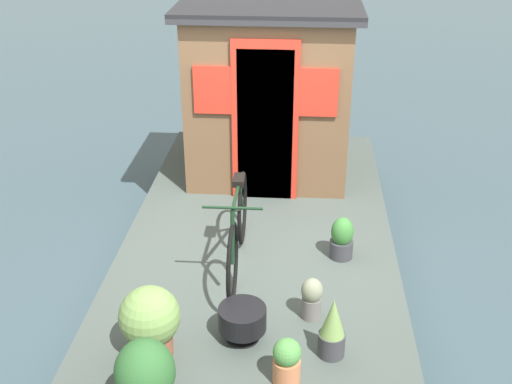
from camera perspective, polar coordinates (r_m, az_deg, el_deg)
The scene contains 11 objects.
ground_plane at distance 6.55m, azimuth 0.14°, elevation -8.61°, with size 60.00×60.00×0.00m, color #384C54.
houseboat_deck at distance 6.40m, azimuth 0.14°, elevation -6.78°, with size 5.97×2.70×0.50m.
houseboat_cabin at distance 7.54m, azimuth 1.24°, elevation 9.38°, with size 1.81×2.01×2.04m.
bicycle at distance 5.75m, azimuth -1.66°, elevation -3.47°, with size 1.71×0.50×0.87m.
potted_plant_thyme at distance 4.88m, azimuth 6.92°, elevation -12.17°, with size 0.21×0.21×0.51m.
potted_plant_fern at distance 4.40m, azimuth -9.95°, elevation -16.30°, with size 0.40×0.40×0.62m.
potted_plant_mint at distance 4.88m, azimuth -9.56°, elevation -11.40°, with size 0.46×0.46×0.58m.
potted_plant_geranium at distance 6.05m, azimuth 7.76°, elevation -4.20°, with size 0.22×0.22×0.42m.
potted_plant_ivy at distance 4.66m, azimuth 2.80°, elevation -15.03°, with size 0.21×0.21×0.38m.
potted_plant_rosemary at distance 5.25m, azimuth 5.06°, elevation -9.49°, with size 0.18×0.18×0.37m.
charcoal_grill at distance 5.03m, azimuth -1.24°, elevation -11.43°, with size 0.38×0.38×0.29m.
Camera 1 is at (-5.31, -0.40, 3.81)m, focal length 44.27 mm.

